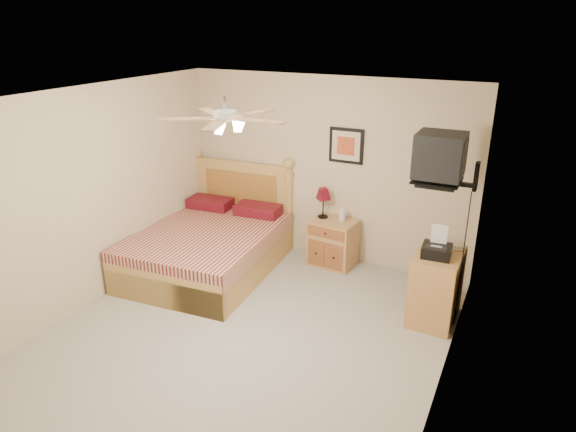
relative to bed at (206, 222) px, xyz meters
The scene contains 17 objects.
floor 1.79m from the bed, 42.50° to the right, with size 4.50×4.50×0.00m, color #9E998F.
ceiling 2.46m from the bed, 42.50° to the right, with size 4.00×4.50×0.04m, color white.
wall_back 1.76m from the bed, 42.75° to the left, with size 4.00×0.04×2.50m, color beige.
wall_front 3.63m from the bed, 70.06° to the right, with size 4.00×0.04×2.50m, color beige.
wall_left 1.48m from the bed, 124.77° to the right, with size 0.04×4.50×2.50m, color beige.
wall_right 3.46m from the bed, 19.17° to the right, with size 0.04×4.50×2.50m, color beige.
bed is the anchor object (origin of this frame).
nightstand 1.73m from the bed, 31.61° to the left, with size 0.59×0.44×0.64m, color #B8834C.
table_lamp 1.58m from the bed, 36.80° to the left, with size 0.23×0.23×0.42m, color #5F0B1A, non-canonical shape.
lotion_bottle 1.80m from the bed, 31.15° to the left, with size 0.08×0.08×0.22m, color white.
framed_picture 2.08m from the bed, 36.64° to the left, with size 0.46×0.04×0.46m, color black.
dresser 2.97m from the bed, ahead, with size 0.48×0.68×0.81m, color #BB713E.
fax_machine 2.94m from the bed, ahead, with size 0.30×0.32×0.32m, color black, non-canonical shape.
magazine_lower 2.98m from the bed, ahead, with size 0.19×0.26×0.02m, color beige.
magazine_upper 2.99m from the bed, ahead, with size 0.20×0.27×0.02m, color tan.
wall_tv 3.19m from the bed, ahead, with size 0.56×0.46×0.58m, color black, non-canonical shape.
ceiling_fan 2.46m from the bed, 47.20° to the right, with size 1.14×1.14×0.28m, color silver, non-canonical shape.
Camera 1 is at (2.43, -3.97, 3.18)m, focal length 32.00 mm.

